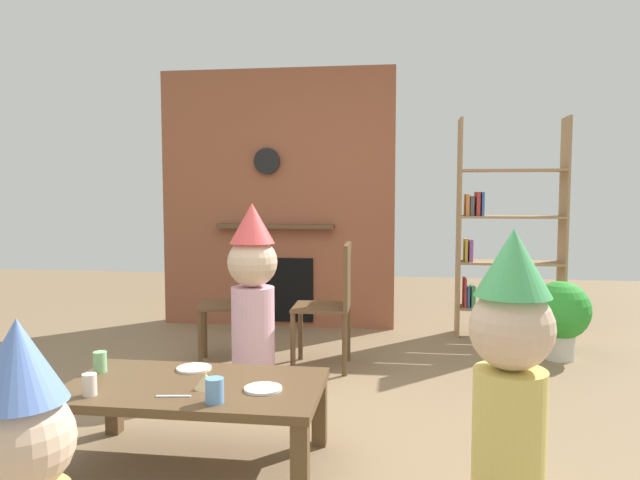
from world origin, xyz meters
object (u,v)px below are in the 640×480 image
dining_chair_middle (334,298)px  child_by_the_chairs (253,288)px  paper_plate_rear (263,389)px  paper_cup_near_left (100,362)px  potted_plant_tall (561,314)px  bookshelf (503,236)px  coffee_table (194,395)px  dining_chair_left (240,295)px  birthday_cake_slice (206,381)px  paper_plate_front (194,368)px  child_in_pink (510,372)px  paper_cup_near_right (215,390)px  paper_cup_center (89,385)px

dining_chair_middle → child_by_the_chairs: bearing=36.3°
paper_plate_rear → dining_chair_middle: bearing=85.2°
paper_cup_near_left → potted_plant_tall: size_ratio=0.17×
potted_plant_tall → bookshelf: bearing=114.8°
coffee_table → dining_chair_middle: bearing=73.5°
child_by_the_chairs → dining_chair_left: bearing=-154.7°
paper_plate_rear → dining_chair_middle: dining_chair_middle is taller
birthday_cake_slice → potted_plant_tall: bearing=45.6°
coffee_table → dining_chair_left: dining_chair_left is taller
child_by_the_chairs → potted_plant_tall: child_by_the_chairs is taller
dining_chair_left → paper_plate_rear: bearing=94.8°
birthday_cake_slice → dining_chair_left: bearing=100.3°
coffee_table → paper_plate_rear: paper_plate_rear is taller
paper_plate_rear → paper_plate_front: bearing=148.4°
child_by_the_chairs → coffee_table: bearing=0.0°
child_in_pink → dining_chair_middle: 2.12m
paper_plate_rear → coffee_table: bearing=172.8°
potted_plant_tall → paper_cup_near_left: bearing=-143.9°
bookshelf → child_by_the_chairs: (-1.85, -1.53, -0.26)m
paper_plate_rear → potted_plant_tall: 2.76m
paper_cup_near_right → paper_plate_rear: (0.16, 0.18, -0.05)m
dining_chair_middle → potted_plant_tall: (1.67, 0.45, -0.16)m
bookshelf → potted_plant_tall: bearing=-65.2°
paper_plate_rear → dining_chair_left: size_ratio=0.19×
birthday_cake_slice → dining_chair_left: dining_chair_left is taller
paper_cup_center → child_by_the_chairs: (0.37, 1.43, 0.20)m
coffee_table → paper_cup_near_left: (-0.52, 0.11, 0.10)m
coffee_table → dining_chair_left: 1.64m
paper_cup_near_left → paper_plate_rear: size_ratio=0.59×
paper_cup_near_left → dining_chair_left: dining_chair_left is taller
child_by_the_chairs → paper_cup_near_right: bearing=6.6°
bookshelf → paper_cup_center: (-2.22, -2.96, -0.46)m
dining_chair_middle → paper_plate_rear: bearing=84.0°
potted_plant_tall → child_by_the_chairs: bearing=-158.9°
bookshelf → paper_cup_near_right: (-1.65, -2.97, -0.45)m
paper_cup_near_left → paper_plate_rear: paper_cup_near_left is taller
paper_plate_front → birthday_cake_slice: bearing=-60.5°
bookshelf → potted_plant_tall: bookshelf is taller
paper_cup_near_left → paper_plate_rear: (0.85, -0.15, -0.04)m
child_by_the_chairs → potted_plant_tall: size_ratio=2.00×
coffee_table → child_by_the_chairs: 1.25m
paper_cup_center → dining_chair_middle: 2.01m
bookshelf → paper_cup_near_right: bookshelf is taller
child_in_pink → dining_chair_left: 2.51m
birthday_cake_slice → child_in_pink: child_in_pink is taller
birthday_cake_slice → potted_plant_tall: (2.07, 2.11, -0.07)m
paper_plate_rear → bookshelf: bearing=61.9°
potted_plant_tall → paper_cup_center: bearing=-138.2°
birthday_cake_slice → dining_chair_left: 1.70m
paper_cup_near_left → paper_cup_center: paper_cup_near_left is taller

